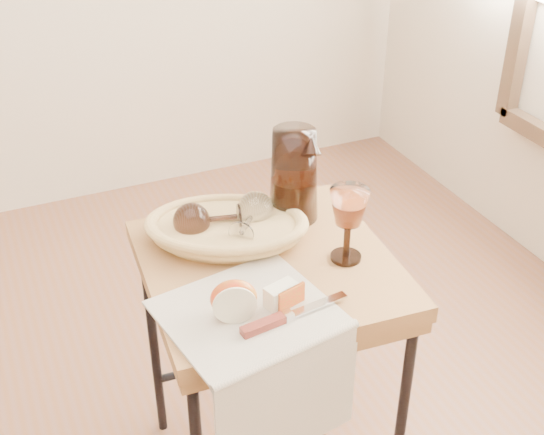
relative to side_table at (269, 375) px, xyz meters
name	(u,v)px	position (x,y,z in m)	size (l,w,h in m)	color
side_table	(269,375)	(0.00, 0.00, 0.00)	(0.52, 0.52, 0.66)	brown
tea_towel	(247,313)	(-0.11, -0.15, 0.33)	(0.31, 0.28, 0.01)	beige
bread_basket	(227,230)	(-0.05, 0.11, 0.36)	(0.32, 0.22, 0.05)	#B48345
goblet_lying_a	(212,219)	(-0.08, 0.13, 0.38)	(0.13, 0.08, 0.08)	#442A21
goblet_lying_b	(249,219)	(0.00, 0.09, 0.38)	(0.13, 0.08, 0.08)	white
pitcher	(294,175)	(0.13, 0.14, 0.44)	(0.16, 0.24, 0.26)	black
wine_goblet	(348,225)	(0.16, -0.06, 0.42)	(0.08, 0.08, 0.17)	white
apple_half	(234,298)	(-0.14, -0.15, 0.38)	(0.09, 0.05, 0.08)	red
apple_wedge	(281,295)	(-0.04, -0.15, 0.36)	(0.06, 0.03, 0.04)	white
table_knife	(291,314)	(-0.04, -0.20, 0.35)	(0.23, 0.02, 0.02)	silver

